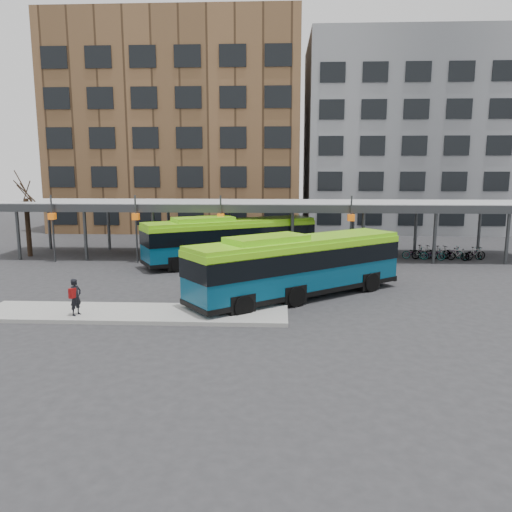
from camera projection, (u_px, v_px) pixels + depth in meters
The scene contains 10 objects.
ground at pixel (258, 300), 25.57m from camera, with size 120.00×120.00×0.00m, color #28282B.
boarding_island at pixel (135, 313), 22.86m from camera, with size 14.00×3.00×0.18m, color gray.
canopy at pixel (264, 205), 37.56m from camera, with size 40.00×6.53×4.80m.
tree at pixel (28, 225), 37.80m from camera, with size 1.64×1.64×5.60m.
building_brick at pixel (181, 129), 55.62m from camera, with size 26.00×14.00×22.00m, color brown.
building_grey at pixel (416, 137), 54.57m from camera, with size 24.00×14.00×20.00m, color slate.
bus_front at pixel (298, 264), 25.62m from camera, with size 11.34×9.61×3.40m.
bus_rear at pixel (230, 239), 34.96m from camera, with size 11.97×8.23×3.38m.
pedestrian at pixel (75, 297), 22.11m from camera, with size 0.59×0.71×1.65m.
bike_rack at pixel (444, 253), 36.70m from camera, with size 6.10×1.63×1.08m.
Camera 1 is at (1.11, -24.77, 6.64)m, focal length 35.00 mm.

